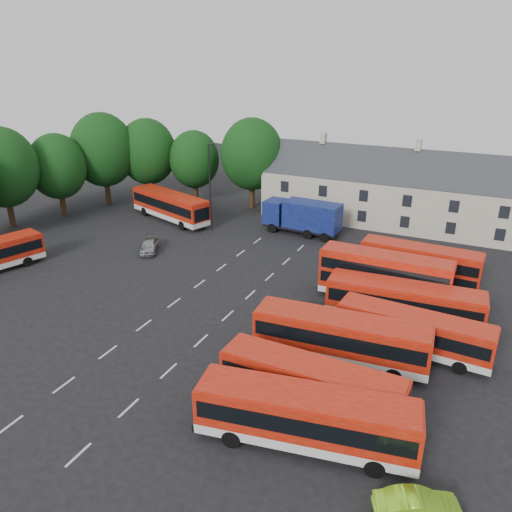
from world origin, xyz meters
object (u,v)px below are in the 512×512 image
object	(u,v)px
bus_dd_south	(385,276)
box_truck	(303,216)
bus_row_a	(306,415)
lamppost	(210,185)
lime_car	(418,506)
silver_car	(149,245)

from	to	relation	value
bus_dd_south	box_truck	size ratio (longest dim) A/B	1.18
bus_row_a	bus_dd_south	bearing A→B (deg)	79.80
box_truck	lamppost	world-z (taller)	lamppost
lime_car	bus_row_a	bearing A→B (deg)	46.13
bus_row_a	silver_car	bearing A→B (deg)	132.21
bus_row_a	lamppost	bearing A→B (deg)	118.58
silver_car	lamppost	bearing A→B (deg)	45.87
silver_car	lamppost	size ratio (longest dim) A/B	0.40
bus_row_a	bus_dd_south	size ratio (longest dim) A/B	1.12
bus_row_a	lime_car	bearing A→B (deg)	-28.11
bus_dd_south	lime_car	size ratio (longest dim) A/B	2.71
bus_row_a	lime_car	xyz separation A→B (m)	(6.01, -2.00, -1.30)
bus_row_a	bus_dd_south	distance (m)	17.76
lime_car	silver_car	bearing A→B (deg)	29.82
silver_car	lime_car	world-z (taller)	silver_car
bus_row_a	bus_dd_south	world-z (taller)	bus_dd_south
bus_dd_south	lamppost	distance (m)	23.67
bus_dd_south	lime_car	bearing A→B (deg)	-72.82
bus_row_a	lime_car	size ratio (longest dim) A/B	3.03
bus_row_a	lime_car	distance (m)	6.47
bus_row_a	lamppost	size ratio (longest dim) A/B	1.17
box_truck	silver_car	bearing A→B (deg)	-132.84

